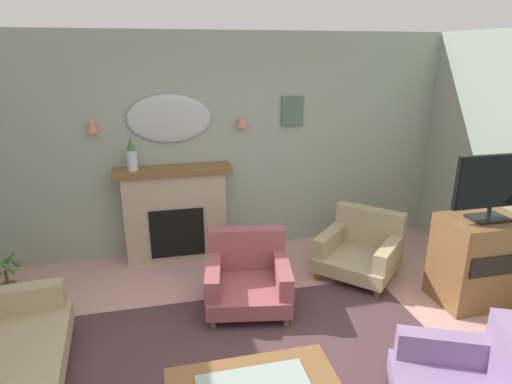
{
  "coord_description": "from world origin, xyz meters",
  "views": [
    {
      "loc": [
        -0.69,
        -2.44,
        2.45
      ],
      "look_at": [
        0.22,
        1.44,
        1.13
      ],
      "focal_mm": 29.87,
      "sensor_mm": 36.0,
      "label": 1
    }
  ],
  "objects_px": {
    "tv_cabinet": "(479,260)",
    "framed_picture": "(292,111)",
    "mantel_vase_centre": "(132,155)",
    "armchair_near_fireplace": "(248,275)",
    "potted_plant_small_fern": "(6,276)",
    "fireplace": "(176,214)",
    "armchair_by_coffee_table": "(361,248)",
    "wall_sconce_right": "(242,121)",
    "wall_sconce_left": "(92,126)",
    "tv_flatscreen": "(494,186)",
    "wall_mirror": "(169,119)"
  },
  "relations": [
    {
      "from": "tv_flatscreen",
      "to": "armchair_near_fireplace",
      "type": "bearing_deg",
      "value": 167.25
    },
    {
      "from": "wall_sconce_left",
      "to": "framed_picture",
      "type": "height_order",
      "value": "framed_picture"
    },
    {
      "from": "wall_sconce_right",
      "to": "armchair_near_fireplace",
      "type": "xyz_separation_m",
      "value": [
        -0.21,
        -1.27,
        -1.35
      ]
    },
    {
      "from": "fireplace",
      "to": "tv_cabinet",
      "type": "distance_m",
      "value": 3.37
    },
    {
      "from": "armchair_by_coffee_table",
      "to": "potted_plant_small_fern",
      "type": "height_order",
      "value": "armchair_by_coffee_table"
    },
    {
      "from": "armchair_near_fireplace",
      "to": "fireplace",
      "type": "bearing_deg",
      "value": 118.41
    },
    {
      "from": "wall_sconce_left",
      "to": "potted_plant_small_fern",
      "type": "bearing_deg",
      "value": -146.08
    },
    {
      "from": "armchair_near_fireplace",
      "to": "wall_sconce_right",
      "type": "bearing_deg",
      "value": 80.54
    },
    {
      "from": "wall_mirror",
      "to": "wall_sconce_left",
      "type": "bearing_deg",
      "value": -176.63
    },
    {
      "from": "wall_mirror",
      "to": "potted_plant_small_fern",
      "type": "distance_m",
      "value": 2.39
    },
    {
      "from": "mantel_vase_centre",
      "to": "wall_sconce_left",
      "type": "distance_m",
      "value": 0.53
    },
    {
      "from": "wall_sconce_left",
      "to": "tv_flatscreen",
      "type": "height_order",
      "value": "wall_sconce_left"
    },
    {
      "from": "framed_picture",
      "to": "armchair_near_fireplace",
      "type": "relative_size",
      "value": 0.38
    },
    {
      "from": "wall_mirror",
      "to": "tv_cabinet",
      "type": "bearing_deg",
      "value": -31.91
    },
    {
      "from": "tv_flatscreen",
      "to": "potted_plant_small_fern",
      "type": "bearing_deg",
      "value": 166.05
    },
    {
      "from": "potted_plant_small_fern",
      "to": "armchair_near_fireplace",
      "type": "bearing_deg",
      "value": -15.07
    },
    {
      "from": "mantel_vase_centre",
      "to": "tv_flatscreen",
      "type": "bearing_deg",
      "value": -26.35
    },
    {
      "from": "fireplace",
      "to": "potted_plant_small_fern",
      "type": "bearing_deg",
      "value": -163.37
    },
    {
      "from": "framed_picture",
      "to": "armchair_by_coffee_table",
      "type": "bearing_deg",
      "value": -62.0
    },
    {
      "from": "potted_plant_small_fern",
      "to": "fireplace",
      "type": "bearing_deg",
      "value": 16.63
    },
    {
      "from": "armchair_by_coffee_table",
      "to": "tv_cabinet",
      "type": "xyz_separation_m",
      "value": [
        0.87,
        -0.8,
        0.15
      ]
    },
    {
      "from": "mantel_vase_centre",
      "to": "tv_flatscreen",
      "type": "xyz_separation_m",
      "value": [
        3.37,
        -1.67,
        -0.09
      ]
    },
    {
      "from": "fireplace",
      "to": "tv_cabinet",
      "type": "xyz_separation_m",
      "value": [
        2.92,
        -1.67,
        -0.12
      ]
    },
    {
      "from": "mantel_vase_centre",
      "to": "armchair_near_fireplace",
      "type": "distance_m",
      "value": 1.89
    },
    {
      "from": "wall_sconce_left",
      "to": "armchair_near_fireplace",
      "type": "bearing_deg",
      "value": -40.51
    },
    {
      "from": "fireplace",
      "to": "tv_flatscreen",
      "type": "relative_size",
      "value": 1.62
    },
    {
      "from": "armchair_by_coffee_table",
      "to": "tv_flatscreen",
      "type": "height_order",
      "value": "tv_flatscreen"
    },
    {
      "from": "tv_cabinet",
      "to": "tv_flatscreen",
      "type": "xyz_separation_m",
      "value": [
        0.0,
        -0.02,
        0.8
      ]
    },
    {
      "from": "wall_sconce_left",
      "to": "tv_cabinet",
      "type": "bearing_deg",
      "value": -25.13
    },
    {
      "from": "fireplace",
      "to": "armchair_by_coffee_table",
      "type": "distance_m",
      "value": 2.24
    },
    {
      "from": "armchair_near_fireplace",
      "to": "armchair_by_coffee_table",
      "type": "xyz_separation_m",
      "value": [
        1.41,
        0.31,
        0.0
      ]
    },
    {
      "from": "mantel_vase_centre",
      "to": "tv_cabinet",
      "type": "relative_size",
      "value": 0.44
    },
    {
      "from": "mantel_vase_centre",
      "to": "framed_picture",
      "type": "xyz_separation_m",
      "value": [
        1.95,
        0.18,
        0.41
      ]
    },
    {
      "from": "wall_mirror",
      "to": "framed_picture",
      "type": "bearing_deg",
      "value": 0.38
    },
    {
      "from": "armchair_by_coffee_table",
      "to": "tv_cabinet",
      "type": "height_order",
      "value": "tv_cabinet"
    },
    {
      "from": "armchair_by_coffee_table",
      "to": "wall_sconce_right",
      "type": "bearing_deg",
      "value": 141.13
    },
    {
      "from": "wall_sconce_right",
      "to": "potted_plant_small_fern",
      "type": "distance_m",
      "value": 3.04
    },
    {
      "from": "wall_mirror",
      "to": "tv_cabinet",
      "type": "relative_size",
      "value": 1.07
    },
    {
      "from": "fireplace",
      "to": "wall_sconce_right",
      "type": "bearing_deg",
      "value": 6.16
    },
    {
      "from": "tv_cabinet",
      "to": "framed_picture",
      "type": "bearing_deg",
      "value": 127.8
    },
    {
      "from": "framed_picture",
      "to": "armchair_by_coffee_table",
      "type": "height_order",
      "value": "framed_picture"
    },
    {
      "from": "wall_sconce_left",
      "to": "fireplace",
      "type": "bearing_deg",
      "value": -6.16
    },
    {
      "from": "framed_picture",
      "to": "armchair_near_fireplace",
      "type": "height_order",
      "value": "framed_picture"
    },
    {
      "from": "mantel_vase_centre",
      "to": "armchair_by_coffee_table",
      "type": "xyz_separation_m",
      "value": [
        2.49,
        -0.84,
        -1.03
      ]
    },
    {
      "from": "wall_sconce_right",
      "to": "tv_flatscreen",
      "type": "distance_m",
      "value": 2.76
    },
    {
      "from": "armchair_by_coffee_table",
      "to": "tv_cabinet",
      "type": "bearing_deg",
      "value": -42.66
    },
    {
      "from": "mantel_vase_centre",
      "to": "armchair_near_fireplace",
      "type": "bearing_deg",
      "value": -46.62
    },
    {
      "from": "armchair_near_fireplace",
      "to": "framed_picture",
      "type": "bearing_deg",
      "value": 57.09
    },
    {
      "from": "wall_sconce_left",
      "to": "armchair_by_coffee_table",
      "type": "bearing_deg",
      "value": -18.39
    },
    {
      "from": "fireplace",
      "to": "wall_mirror",
      "type": "relative_size",
      "value": 1.42
    }
  ]
}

